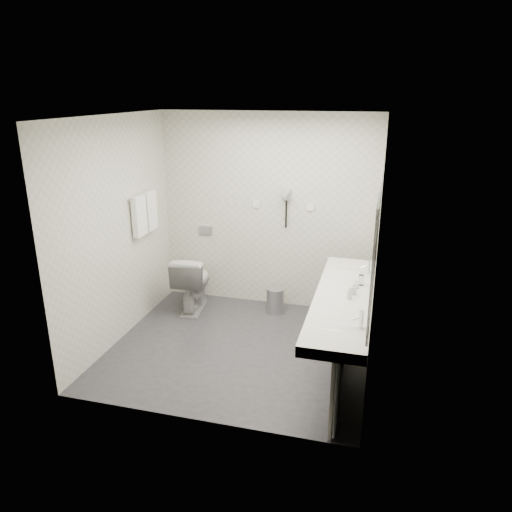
# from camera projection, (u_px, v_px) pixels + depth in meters

# --- Properties ---
(floor) EXTENTS (2.80, 2.80, 0.00)m
(floor) POSITION_uv_depth(u_px,v_px,m) (240.00, 348.00, 5.44)
(floor) COLOR #2C2C31
(floor) RESTS_ON ground
(ceiling) EXTENTS (2.80, 2.80, 0.00)m
(ceiling) POSITION_uv_depth(u_px,v_px,m) (237.00, 116.00, 4.63)
(ceiling) COLOR silver
(ceiling) RESTS_ON wall_back
(wall_back) EXTENTS (2.80, 0.00, 2.80)m
(wall_back) POSITION_uv_depth(u_px,v_px,m) (268.00, 212.00, 6.22)
(wall_back) COLOR beige
(wall_back) RESTS_ON floor
(wall_front) EXTENTS (2.80, 0.00, 2.80)m
(wall_front) POSITION_uv_depth(u_px,v_px,m) (191.00, 288.00, 3.84)
(wall_front) COLOR beige
(wall_front) RESTS_ON floor
(wall_left) EXTENTS (0.00, 2.60, 2.60)m
(wall_left) POSITION_uv_depth(u_px,v_px,m) (117.00, 232.00, 5.37)
(wall_left) COLOR beige
(wall_left) RESTS_ON floor
(wall_right) EXTENTS (0.00, 2.60, 2.60)m
(wall_right) POSITION_uv_depth(u_px,v_px,m) (377.00, 252.00, 4.69)
(wall_right) COLOR beige
(wall_right) RESTS_ON floor
(vanity_counter) EXTENTS (0.55, 2.20, 0.10)m
(vanity_counter) POSITION_uv_depth(u_px,v_px,m) (344.00, 300.00, 4.72)
(vanity_counter) COLOR silver
(vanity_counter) RESTS_ON floor
(vanity_panel) EXTENTS (0.03, 2.15, 0.75)m
(vanity_panel) POSITION_uv_depth(u_px,v_px,m) (344.00, 339.00, 4.86)
(vanity_panel) COLOR #9A9692
(vanity_panel) RESTS_ON floor
(vanity_post_near) EXTENTS (0.06, 0.06, 0.75)m
(vanity_post_near) POSITION_uv_depth(u_px,v_px,m) (336.00, 400.00, 3.90)
(vanity_post_near) COLOR silver
(vanity_post_near) RESTS_ON floor
(vanity_post_far) EXTENTS (0.06, 0.06, 0.75)m
(vanity_post_far) POSITION_uv_depth(u_px,v_px,m) (354.00, 298.00, 5.80)
(vanity_post_far) COLOR silver
(vanity_post_far) RESTS_ON floor
(mirror) EXTENTS (0.02, 2.20, 1.05)m
(mirror) POSITION_uv_depth(u_px,v_px,m) (376.00, 238.00, 4.45)
(mirror) COLOR #B2BCC6
(mirror) RESTS_ON wall_right
(basin_near) EXTENTS (0.40, 0.31, 0.05)m
(basin_near) POSITION_uv_depth(u_px,v_px,m) (337.00, 326.00, 4.12)
(basin_near) COLOR silver
(basin_near) RESTS_ON vanity_counter
(basin_far) EXTENTS (0.40, 0.31, 0.05)m
(basin_far) POSITION_uv_depth(u_px,v_px,m) (349.00, 273.00, 5.31)
(basin_far) COLOR silver
(basin_far) RESTS_ON vanity_counter
(faucet_near) EXTENTS (0.04, 0.04, 0.15)m
(faucet_near) POSITION_uv_depth(u_px,v_px,m) (361.00, 319.00, 4.04)
(faucet_near) COLOR silver
(faucet_near) RESTS_ON vanity_counter
(faucet_far) EXTENTS (0.04, 0.04, 0.15)m
(faucet_far) POSITION_uv_depth(u_px,v_px,m) (368.00, 267.00, 5.23)
(faucet_far) COLOR silver
(faucet_far) RESTS_ON vanity_counter
(soap_bottle_a) EXTENTS (0.07, 0.07, 0.12)m
(soap_bottle_a) POSITION_uv_depth(u_px,v_px,m) (353.00, 289.00, 4.71)
(soap_bottle_a) COLOR silver
(soap_bottle_a) RESTS_ON vanity_counter
(soap_bottle_b) EXTENTS (0.09, 0.09, 0.08)m
(soap_bottle_b) POSITION_uv_depth(u_px,v_px,m) (356.00, 284.00, 4.87)
(soap_bottle_b) COLOR silver
(soap_bottle_b) RESTS_ON vanity_counter
(soap_bottle_c) EXTENTS (0.05, 0.05, 0.13)m
(soap_bottle_c) POSITION_uv_depth(u_px,v_px,m) (350.00, 292.00, 4.61)
(soap_bottle_c) COLOR silver
(soap_bottle_c) RESTS_ON vanity_counter
(glass_left) EXTENTS (0.07, 0.07, 0.11)m
(glass_left) POSITION_uv_depth(u_px,v_px,m) (361.00, 280.00, 4.94)
(glass_left) COLOR silver
(glass_left) RESTS_ON vanity_counter
(toilet) EXTENTS (0.51, 0.79, 0.75)m
(toilet) POSITION_uv_depth(u_px,v_px,m) (192.00, 282.00, 6.30)
(toilet) COLOR silver
(toilet) RESTS_ON floor
(flush_plate) EXTENTS (0.18, 0.02, 0.12)m
(flush_plate) POSITION_uv_depth(u_px,v_px,m) (206.00, 230.00, 6.51)
(flush_plate) COLOR #B2B5BA
(flush_plate) RESTS_ON wall_back
(pedal_bin) EXTENTS (0.25, 0.25, 0.32)m
(pedal_bin) POSITION_uv_depth(u_px,v_px,m) (275.00, 301.00, 6.26)
(pedal_bin) COLOR #B2B5BA
(pedal_bin) RESTS_ON floor
(bin_lid) EXTENTS (0.23, 0.23, 0.02)m
(bin_lid) POSITION_uv_depth(u_px,v_px,m) (275.00, 289.00, 6.21)
(bin_lid) COLOR #B2B5BA
(bin_lid) RESTS_ON pedal_bin
(towel_rail) EXTENTS (0.02, 0.62, 0.02)m
(towel_rail) POSITION_uv_depth(u_px,v_px,m) (143.00, 195.00, 5.77)
(towel_rail) COLOR silver
(towel_rail) RESTS_ON wall_left
(towel_near) EXTENTS (0.07, 0.24, 0.48)m
(towel_near) POSITION_uv_depth(u_px,v_px,m) (139.00, 216.00, 5.71)
(towel_near) COLOR white
(towel_near) RESTS_ON towel_rail
(towel_far) EXTENTS (0.07, 0.24, 0.48)m
(towel_far) POSITION_uv_depth(u_px,v_px,m) (150.00, 211.00, 5.96)
(towel_far) COLOR white
(towel_far) RESTS_ON towel_rail
(dryer_cradle) EXTENTS (0.10, 0.04, 0.14)m
(dryer_cradle) POSITION_uv_depth(u_px,v_px,m) (287.00, 194.00, 6.05)
(dryer_cradle) COLOR #9D9DA2
(dryer_cradle) RESTS_ON wall_back
(dryer_barrel) EXTENTS (0.08, 0.14, 0.08)m
(dryer_barrel) POSITION_uv_depth(u_px,v_px,m) (286.00, 193.00, 5.98)
(dryer_barrel) COLOR #9D9DA2
(dryer_barrel) RESTS_ON dryer_cradle
(dryer_cord) EXTENTS (0.02, 0.02, 0.35)m
(dryer_cord) POSITION_uv_depth(u_px,v_px,m) (286.00, 214.00, 6.12)
(dryer_cord) COLOR black
(dryer_cord) RESTS_ON dryer_cradle
(switch_plate_a) EXTENTS (0.09, 0.02, 0.09)m
(switch_plate_a) POSITION_uv_depth(u_px,v_px,m) (256.00, 204.00, 6.22)
(switch_plate_a) COLOR silver
(switch_plate_a) RESTS_ON wall_back
(switch_plate_b) EXTENTS (0.09, 0.02, 0.09)m
(switch_plate_b) POSITION_uv_depth(u_px,v_px,m) (310.00, 207.00, 6.05)
(switch_plate_b) COLOR silver
(switch_plate_b) RESTS_ON wall_back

